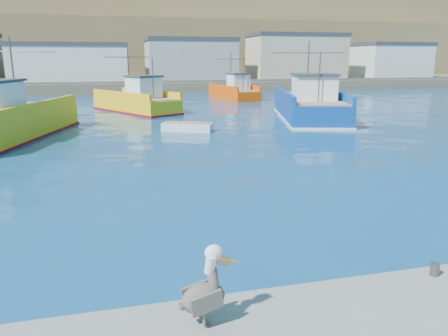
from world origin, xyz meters
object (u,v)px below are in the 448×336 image
Objects in this scene: trawler_yellow_a at (6,121)px; skiff_mid at (187,128)px; trawler_blue at (309,105)px; skiff_far at (308,98)px; boat_orange at (235,91)px; trawler_yellow_b at (137,102)px; pelican at (206,291)px.

trawler_yellow_a is 12.36m from skiff_mid.
trawler_blue reaches higher than skiff_far.
trawler_blue is 12.52m from skiff_mid.
skiff_mid is (12.33, 0.02, -0.91)m from trawler_yellow_a.
trawler_yellow_a is 33.24m from boat_orange.
trawler_blue is at bearing -114.83° from skiff_far.
boat_orange reaches higher than skiff_mid.
boat_orange is 2.41× the size of skiff_mid.
trawler_blue reaches higher than skiff_mid.
trawler_yellow_a is 3.68× the size of skiff_mid.
trawler_yellow_b is 2.48× the size of skiff_far.
trawler_blue is 3.20× the size of skiff_far.
trawler_yellow_b is 2.92× the size of skiff_mid.
pelican is (-14.43, -49.04, 0.10)m from boat_orange.
trawler_blue reaches higher than trawler_yellow_b.
pelican is (8.41, -24.90, -0.01)m from trawler_yellow_a.
trawler_yellow_b is at bearing 148.08° from trawler_blue.
pelican is (-15.72, -29.01, -0.02)m from trawler_blue.
trawler_blue is 1.56× the size of boat_orange.
trawler_yellow_b is 1.21× the size of boat_orange.
skiff_far is 2.97× the size of pelican.
trawler_yellow_a reaches higher than skiff_far.
trawler_yellow_a is at bearing -125.60° from trawler_yellow_b.
trawler_yellow_b reaches higher than skiff_far.
skiff_far is (31.40, 19.83, -0.85)m from trawler_yellow_a.
trawler_yellow_a is at bearing -133.41° from boat_orange.
trawler_yellow_a is 26.28m from pelican.
skiff_mid is 2.53× the size of pelican.
skiff_far is (19.07, 19.81, 0.06)m from skiff_mid.
skiff_far reaches higher than skiff_mid.
skiff_mid is at bearing 0.10° from trawler_yellow_a.
trawler_yellow_a is 1.52× the size of boat_orange.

